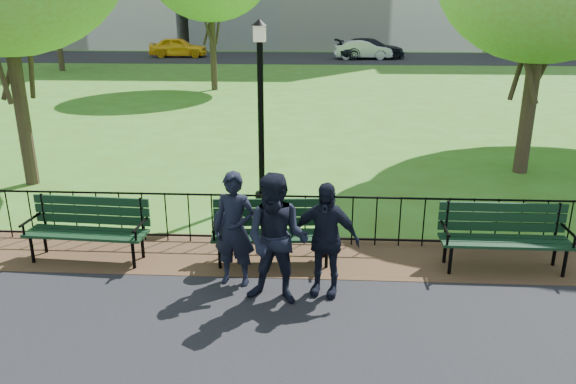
# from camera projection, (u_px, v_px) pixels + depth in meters

# --- Properties ---
(ground) EXTENTS (120.00, 120.00, 0.00)m
(ground) POSITION_uv_depth(u_px,v_px,m) (258.00, 302.00, 7.84)
(ground) COLOR #3D6019
(dirt_strip) EXTENTS (60.00, 1.60, 0.01)m
(dirt_strip) POSITION_uv_depth(u_px,v_px,m) (268.00, 255.00, 9.25)
(dirt_strip) COLOR #3D2619
(dirt_strip) RESTS_ON ground
(far_street) EXTENTS (70.00, 9.00, 0.01)m
(far_street) POSITION_uv_depth(u_px,v_px,m) (309.00, 58.00, 40.90)
(far_street) COLOR black
(far_street) RESTS_ON ground
(iron_fence) EXTENTS (24.06, 0.06, 1.00)m
(iron_fence) POSITION_uv_depth(u_px,v_px,m) (270.00, 217.00, 9.57)
(iron_fence) COLOR black
(iron_fence) RESTS_ON ground
(park_bench_main) EXTENTS (1.96, 0.73, 1.09)m
(park_bench_main) POSITION_uv_depth(u_px,v_px,m) (253.00, 224.00, 8.80)
(park_bench_main) COLOR black
(park_bench_main) RESTS_ON ground
(park_bench_left_a) EXTENTS (1.97, 0.72, 1.10)m
(park_bench_left_a) POSITION_uv_depth(u_px,v_px,m) (88.00, 222.00, 8.99)
(park_bench_left_a) COLOR black
(park_bench_left_a) RESTS_ON ground
(park_bench_right_a) EXTENTS (1.97, 0.62, 1.11)m
(park_bench_right_a) POSITION_uv_depth(u_px,v_px,m) (504.00, 230.00, 8.67)
(park_bench_right_a) COLOR black
(park_bench_right_a) RESTS_ON ground
(lamppost) EXTENTS (0.33, 0.33, 3.67)m
(lamppost) POSITION_uv_depth(u_px,v_px,m) (261.00, 106.00, 11.23)
(lamppost) COLOR black
(lamppost) RESTS_ON ground
(person_left) EXTENTS (0.69, 0.51, 1.71)m
(person_left) POSITION_uv_depth(u_px,v_px,m) (235.00, 229.00, 8.10)
(person_left) COLOR black
(person_left) RESTS_ON asphalt_path
(person_mid) EXTENTS (0.98, 0.64, 1.85)m
(person_mid) POSITION_uv_depth(u_px,v_px,m) (277.00, 240.00, 7.57)
(person_mid) COLOR black
(person_mid) RESTS_ON asphalt_path
(person_right) EXTENTS (1.04, 0.62, 1.67)m
(person_right) POSITION_uv_depth(u_px,v_px,m) (325.00, 239.00, 7.82)
(person_right) COLOR black
(person_right) RESTS_ON asphalt_path
(taxi) EXTENTS (4.24, 1.82, 1.42)m
(taxi) POSITION_uv_depth(u_px,v_px,m) (178.00, 47.00, 41.11)
(taxi) COLOR yellow
(taxi) RESTS_ON far_street
(sedan_silver) EXTENTS (4.13, 1.64, 1.34)m
(sedan_silver) POSITION_uv_depth(u_px,v_px,m) (363.00, 50.00, 39.61)
(sedan_silver) COLOR #B5B7BD
(sedan_silver) RESTS_ON far_street
(sedan_dark) EXTENTS (5.22, 2.87, 1.43)m
(sedan_dark) POSITION_uv_depth(u_px,v_px,m) (370.00, 48.00, 39.95)
(sedan_dark) COLOR black
(sedan_dark) RESTS_ON far_street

